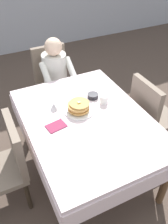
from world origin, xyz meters
The scene contains 15 objects.
ground_plane centered at (0.00, 0.00, 0.00)m, with size 14.00×14.00×0.00m, color brown.
dining_table_main centered at (0.00, 0.00, 0.65)m, with size 1.12×1.52×0.74m.
chair_diner centered at (0.07, 1.17, 0.53)m, with size 0.44×0.45×0.93m.
diner_person centered at (0.07, 1.01, 0.67)m, with size 0.40×0.43×1.12m.
chair_right_side centered at (0.77, 0.00, 0.53)m, with size 0.45×0.44×0.93m.
chair_left_side centered at (-0.77, 0.00, 0.53)m, with size 0.45×0.44×0.93m.
plate_breakfast centered at (-0.02, 0.12, 0.75)m, with size 0.28×0.28×0.02m, color white.
breakfast_stack centered at (-0.03, 0.12, 0.80)m, with size 0.21×0.21×0.10m.
cup_coffee centered at (0.26, 0.13, 0.78)m, with size 0.11×0.08×0.08m.
bowl_butter centered at (0.20, 0.26, 0.76)m, with size 0.11×0.11×0.04m, color black.
syrup_pitcher centered at (-0.23, 0.25, 0.78)m, with size 0.08×0.08×0.07m.
fork_left_of_plate centered at (-0.21, 0.10, 0.74)m, with size 0.18×0.01×0.01m, color silver.
knife_right_of_plate centered at (0.17, 0.10, 0.74)m, with size 0.20×0.01×0.01m, color silver.
spoon_near_edge centered at (0.00, -0.20, 0.74)m, with size 0.15×0.01×0.01m, color silver.
napkin_folded centered at (-0.30, 0.02, 0.74)m, with size 0.17×0.12×0.01m, color #8C2D4C.
Camera 1 is at (-0.75, -1.48, 2.17)m, focal length 37.98 mm.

